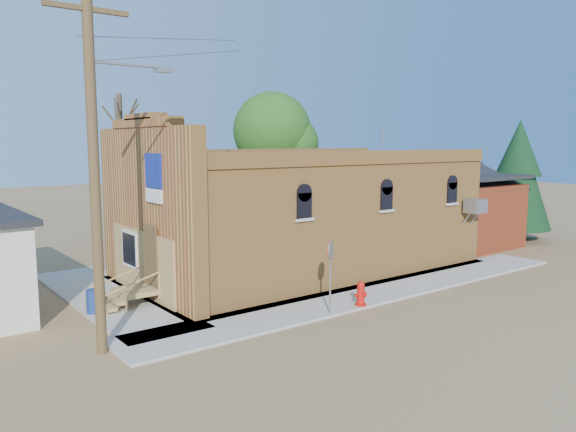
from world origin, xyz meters
TOP-DOWN VIEW (x-y plane):
  - ground at (0.00, 0.00)m, footprint 120.00×120.00m
  - sidewalk_south at (1.50, 0.90)m, footprint 19.00×2.20m
  - sidewalk_west at (-6.30, 6.00)m, footprint 2.60×10.00m
  - brick_bar at (1.64, 5.49)m, footprint 16.40×7.97m
  - red_shed at (11.50, 5.50)m, footprint 5.40×6.40m
  - utility_pole at (-8.14, 1.20)m, footprint 3.12×0.26m
  - tree_bare_near at (-3.00, 13.00)m, footprint 2.80×2.80m
  - tree_leafy at (6.00, 13.50)m, footprint 4.40×4.40m
  - evergreen_tree at (15.50, 4.00)m, footprint 3.60×3.60m
  - fire_hydrant at (-0.24, -0.00)m, footprint 0.44×0.40m
  - stop_sign at (-1.56, 0.00)m, footprint 0.53×0.41m
  - trash_barrel at (-7.30, 4.46)m, footprint 0.52×0.52m

SIDE VIEW (x-z plane):
  - ground at x=0.00m, z-range 0.00..0.00m
  - sidewalk_south at x=1.50m, z-range 0.00..0.08m
  - sidewalk_west at x=-6.30m, z-range 0.00..0.08m
  - trash_barrel at x=-7.30m, z-range 0.08..0.81m
  - fire_hydrant at x=-0.24m, z-range 0.07..0.88m
  - stop_sign at x=-1.56m, z-range 0.70..2.99m
  - red_shed at x=11.50m, z-range 0.12..4.42m
  - brick_bar at x=1.64m, z-range -0.81..5.49m
  - evergreen_tree at x=15.50m, z-range 0.46..6.96m
  - utility_pole at x=-8.14m, z-range 0.27..9.27m
  - tree_leafy at x=6.00m, z-range 1.86..10.01m
  - tree_bare_near at x=-3.00m, z-range 2.14..9.79m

